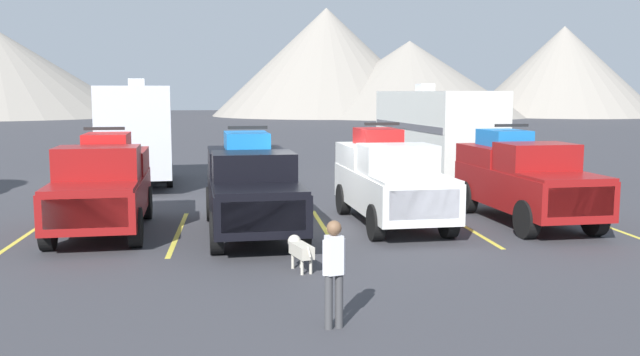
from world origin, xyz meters
TOP-DOWN VIEW (x-y plane):
  - ground_plane at (0.00, 0.00)m, footprint 240.00×240.00m
  - pickup_truck_a at (-5.57, 0.18)m, footprint 2.44×5.41m
  - pickup_truck_b at (-1.87, -0.37)m, footprint 2.46×6.01m
  - pickup_truck_c at (1.81, 0.35)m, footprint 2.36×5.45m
  - pickup_truck_d at (5.43, 0.12)m, footprint 2.35×5.44m
  - lot_stripe_a at (-7.38, -0.25)m, footprint 0.12×5.50m
  - lot_stripe_b at (-3.69, -0.25)m, footprint 0.12×5.50m
  - lot_stripe_c at (0.00, -0.25)m, footprint 0.12×5.50m
  - lot_stripe_d at (3.69, -0.25)m, footprint 0.12×5.50m
  - lot_stripe_e at (7.38, -0.25)m, footprint 0.12×5.50m
  - camper_trailer_a at (-5.92, 8.85)m, footprint 3.06×7.43m
  - camper_trailer_b at (5.53, 8.92)m, footprint 3.17×9.22m
  - person_a at (-0.80, -7.68)m, footprint 0.35×0.25m
  - dog at (-1.00, -4.25)m, footprint 0.47×1.00m
  - mountain_ridge at (-4.99, 85.49)m, footprint 140.53×44.96m

SIDE VIEW (x-z plane):
  - ground_plane at x=0.00m, z-range 0.00..0.00m
  - lot_stripe_a at x=-7.38m, z-range 0.00..0.01m
  - lot_stripe_b at x=-3.69m, z-range 0.00..0.01m
  - lot_stripe_c at x=0.00m, z-range 0.00..0.01m
  - lot_stripe_d at x=3.69m, z-range 0.00..0.01m
  - lot_stripe_e at x=7.38m, z-range 0.00..0.01m
  - dog at x=-1.00m, z-range 0.10..0.75m
  - person_a at x=-0.80m, z-range 0.12..1.75m
  - pickup_truck_b at x=-1.87m, z-range -0.11..2.51m
  - pickup_truck_a at x=-5.57m, z-range -0.10..2.50m
  - pickup_truck_d at x=5.43m, z-range -0.10..2.52m
  - pickup_truck_c at x=1.81m, z-range -0.12..2.54m
  - camper_trailer_b at x=5.53m, z-range 0.10..3.94m
  - camper_trailer_a at x=-5.92m, z-range 0.10..4.10m
  - mountain_ridge at x=-4.99m, z-range -1.53..14.48m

